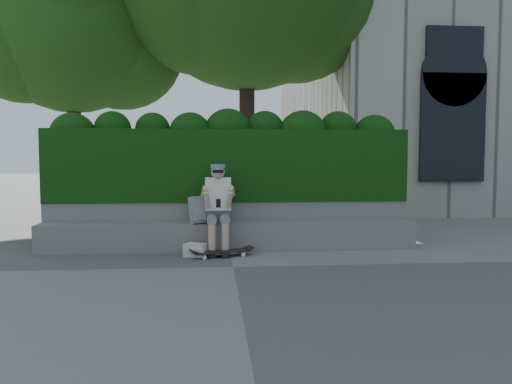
{
  "coord_description": "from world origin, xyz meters",
  "views": [
    {
      "loc": [
        -0.27,
        -6.69,
        1.49
      ],
      "look_at": [
        0.4,
        1.0,
        0.95
      ],
      "focal_mm": 35.0,
      "sensor_mm": 36.0,
      "label": 1
    }
  ],
  "objects": [
    {
      "name": "person",
      "position": [
        -0.19,
        1.07,
        0.75
      ],
      "size": [
        0.4,
        0.76,
        1.38
      ],
      "color": "slate",
      "rests_on": "ground"
    },
    {
      "name": "planter_wall",
      "position": [
        0.0,
        1.73,
        0.38
      ],
      "size": [
        6.0,
        0.5,
        0.75
      ],
      "primitive_type": "cube",
      "color": "gray",
      "rests_on": "ground"
    },
    {
      "name": "skateboard",
      "position": [
        -0.13,
        0.7,
        0.08
      ],
      "size": [
        0.89,
        0.46,
        0.09
      ],
      "rotation": [
        0.0,
        0.0,
        0.3
      ],
      "color": "black",
      "rests_on": "ground"
    },
    {
      "name": "ground",
      "position": [
        0.0,
        0.0,
        0.0
      ],
      "size": [
        80.0,
        80.0,
        0.0
      ],
      "primitive_type": "plane",
      "color": "slate",
      "rests_on": "ground"
    },
    {
      "name": "bench_ledge",
      "position": [
        0.0,
        1.25,
        0.23
      ],
      "size": [
        6.0,
        0.45,
        0.45
      ],
      "primitive_type": "cube",
      "color": "gray",
      "rests_on": "ground"
    },
    {
      "name": "hedge",
      "position": [
        0.0,
        1.95,
        1.35
      ],
      "size": [
        6.0,
        1.0,
        1.2
      ],
      "primitive_type": "cube",
      "color": "black",
      "rests_on": "planter_wall"
    },
    {
      "name": "backpack_ground",
      "position": [
        -0.54,
        0.76,
        0.1
      ],
      "size": [
        0.37,
        0.33,
        0.2
      ],
      "primitive_type": "cube",
      "rotation": [
        0.0,
        0.0,
        -0.49
      ],
      "color": "beige",
      "rests_on": "ground"
    },
    {
      "name": "backpack_plaid",
      "position": [
        -0.48,
        1.15,
        0.66
      ],
      "size": [
        0.33,
        0.27,
        0.42
      ],
      "primitive_type": "cube",
      "rotation": [
        0.0,
        0.0,
        0.47
      ],
      "color": "#A9AAAE",
      "rests_on": "bench_ledge"
    },
    {
      "name": "tree_right",
      "position": [
        -3.58,
        5.72,
        4.74
      ],
      "size": [
        4.38,
        4.38,
        6.94
      ],
      "rotation": [
        0.0,
        0.0,
        0.44
      ],
      "color": "black",
      "rests_on": "ground"
    }
  ]
}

